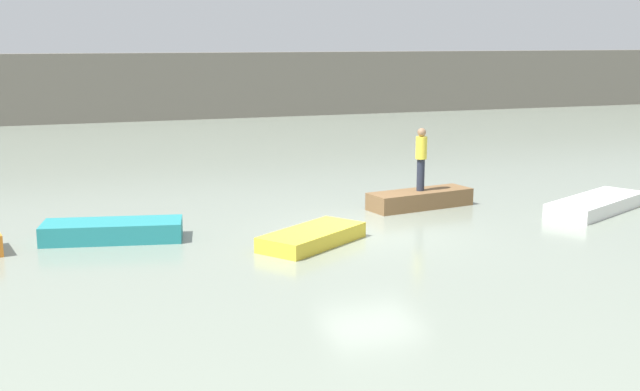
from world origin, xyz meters
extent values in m
plane|color=gray|center=(0.00, 0.00, 0.00)|extent=(120.00, 120.00, 0.00)
cube|color=#666056|center=(0.00, 29.77, 1.95)|extent=(80.00, 1.20, 3.90)
cube|color=teal|center=(-6.15, 1.36, 0.23)|extent=(3.43, 1.81, 0.46)
cube|color=gold|center=(-1.81, -0.64, 0.18)|extent=(2.97, 2.55, 0.36)
cube|color=brown|center=(2.46, 2.25, 0.24)|extent=(3.20, 1.44, 0.49)
cube|color=white|center=(6.88, 0.14, 0.19)|extent=(3.90, 2.76, 0.38)
cylinder|color=#232838|center=(2.46, 2.25, 0.95)|extent=(0.22, 0.22, 0.91)
cylinder|color=yellow|center=(2.46, 2.25, 1.72)|extent=(0.32, 0.32, 0.63)
sphere|color=#936B4C|center=(2.46, 2.25, 2.15)|extent=(0.24, 0.24, 0.24)
camera|label=1|loc=(-7.81, -17.74, 4.75)|focal=44.90mm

